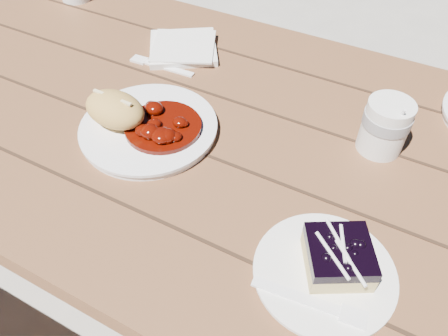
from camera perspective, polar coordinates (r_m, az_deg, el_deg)
The scene contains 11 objects.
ground at distance 1.44m, azimuth 0.11°, elevation -17.73°, with size 60.00×60.00×0.00m, color #A09B90.
picnic_table at distance 0.95m, azimuth 0.17°, elevation -2.14°, with size 2.00×1.55×0.75m.
main_plate at distance 0.83m, azimuth -9.78°, elevation 5.10°, with size 0.25×0.25×0.02m, color white.
goulash_stew at distance 0.80m, azimuth -8.07°, elevation 6.22°, with size 0.14×0.14×0.04m, color #4D0A02, non-canonical shape.
bread_roll at distance 0.82m, azimuth -14.06°, elevation 7.43°, with size 0.12×0.08×0.06m, color tan.
dessert_plate at distance 0.64m, azimuth 12.95°, elevation -13.21°, with size 0.19×0.19×0.01m, color white.
blueberry_cake at distance 0.63m, azimuth 14.71°, elevation -11.12°, with size 0.12×0.12×0.05m.
fork_dessert at distance 0.61m, azimuth 9.51°, elevation -16.21°, with size 0.03×0.16×0.01m, color white, non-canonical shape.
coffee_cup at distance 0.81m, azimuth 20.27°, elevation 5.10°, with size 0.08×0.08×0.10m, color white.
napkin_stack at distance 1.05m, azimuth -5.36°, elevation 15.37°, with size 0.15×0.15×0.01m, color white.
fork_table at distance 0.99m, azimuth -7.32°, elevation 12.84°, with size 0.03×0.16×0.01m, color white, non-canonical shape.
Camera 1 is at (0.29, -0.55, 1.30)m, focal length 35.00 mm.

